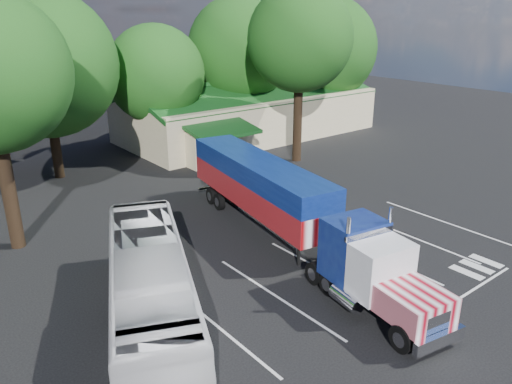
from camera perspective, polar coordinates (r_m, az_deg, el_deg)
ground at (r=27.71m, az=-0.78°, el=-4.49°), size 120.00×120.00×0.00m
event_hall at (r=48.59m, az=-0.91°, el=9.06°), size 24.20×14.12×5.55m
tree_row_c at (r=37.75m, az=-23.07°, el=13.26°), size 10.00×10.00×13.05m
tree_row_d at (r=42.45m, az=-11.41°, el=13.04°), size 8.00×8.00×10.60m
tree_row_e at (r=47.51m, az=-1.83°, el=15.95°), size 9.60×9.60×12.90m
tree_row_f at (r=53.28m, az=7.96°, el=15.91°), size 10.40×10.40×13.00m
tree_near_right at (r=39.20m, az=5.05°, el=17.02°), size 8.00×8.00×13.50m
semi_truck at (r=25.60m, az=3.11°, el=-1.10°), size 5.61×19.42×4.04m
woman at (r=30.17m, az=5.97°, el=-0.94°), size 0.57×0.65×1.51m
bicycle at (r=36.59m, az=-1.69°, el=2.58°), size 0.92×2.03×1.03m
tour_bus at (r=19.52m, az=-11.99°, el=-10.78°), size 7.29×12.07×3.33m
silver_sedan at (r=39.85m, az=-3.75°, el=4.34°), size 4.47×1.78×1.45m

